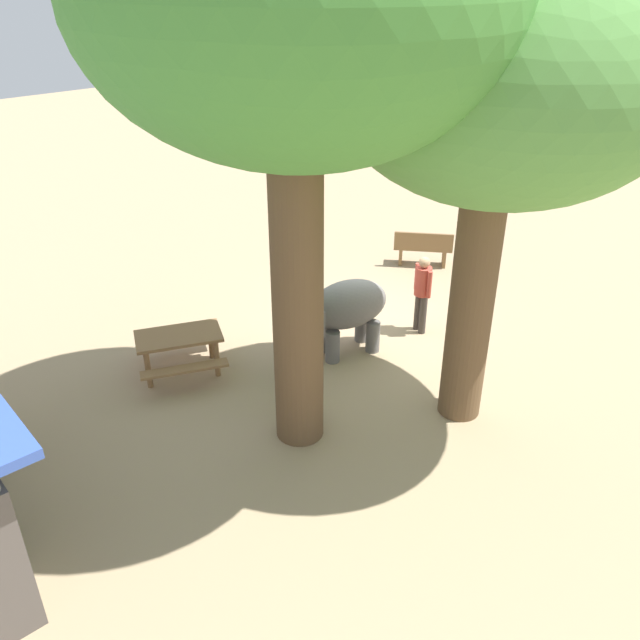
% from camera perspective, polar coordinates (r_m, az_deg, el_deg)
% --- Properties ---
extents(ground_plane, '(60.00, 60.00, 0.00)m').
position_cam_1_polar(ground_plane, '(13.47, 4.18, -0.77)').
color(ground_plane, tan).
extents(elephant, '(1.51, 2.13, 1.46)m').
position_cam_1_polar(elephant, '(12.19, 1.54, 0.90)').
color(elephant, slate).
rests_on(elephant, ground_plane).
extents(person_handler, '(0.50, 0.32, 1.62)m').
position_cam_1_polar(person_handler, '(13.09, 8.82, 2.69)').
color(person_handler, '#3F3833').
rests_on(person_handler, ground_plane).
extents(shade_tree_main, '(4.80, 4.40, 7.05)m').
position_cam_1_polar(shade_tree_main, '(9.33, 15.23, 19.40)').
color(shade_tree_main, brown).
rests_on(shade_tree_main, ground_plane).
extents(shade_tree_secondary, '(5.59, 5.13, 8.29)m').
position_cam_1_polar(shade_tree_secondary, '(8.37, -2.43, 25.87)').
color(shade_tree_secondary, brown).
rests_on(shade_tree_secondary, ground_plane).
extents(wooden_bench, '(1.32, 1.22, 0.88)m').
position_cam_1_polar(wooden_bench, '(16.24, 8.87, 6.20)').
color(wooden_bench, brown).
rests_on(wooden_bench, ground_plane).
extents(picnic_table_near, '(1.96, 1.97, 0.78)m').
position_cam_1_polar(picnic_table_near, '(12.06, -12.04, -2.03)').
color(picnic_table_near, olive).
rests_on(picnic_table_near, ground_plane).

